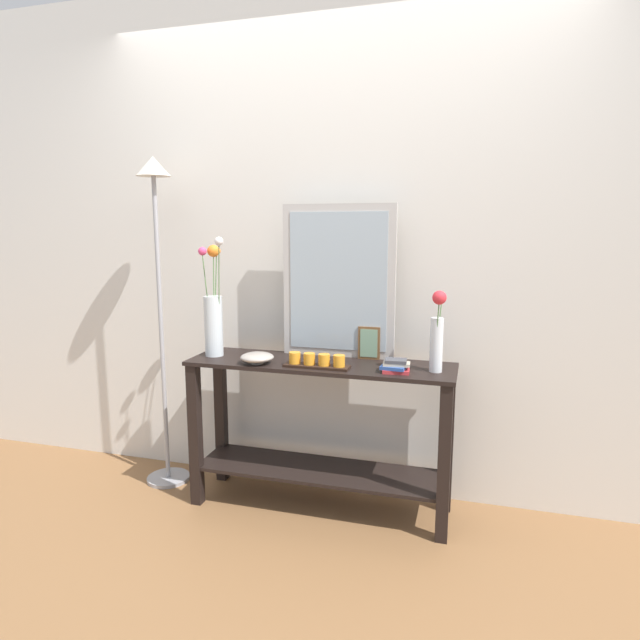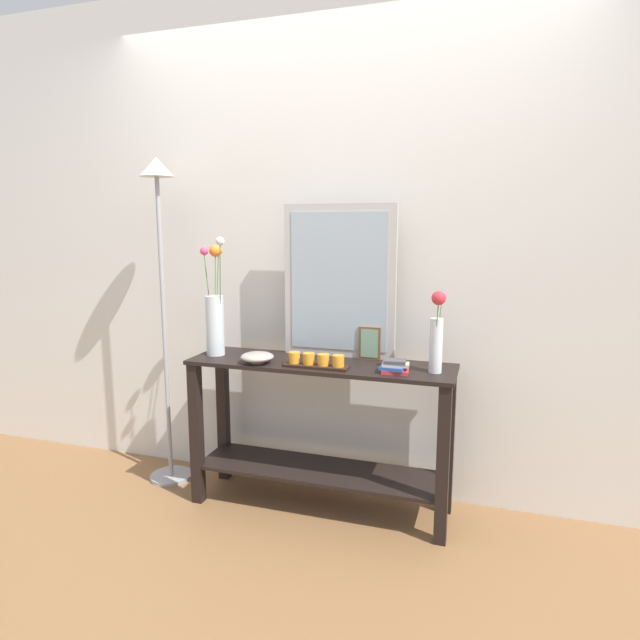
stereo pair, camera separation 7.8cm
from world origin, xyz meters
TOP-DOWN VIEW (x-y plane):
  - ground_plane at (0.00, 0.00)m, footprint 7.00×6.00m
  - wall_back at (0.00, 0.31)m, footprint 6.40×0.08m
  - console_table at (0.00, 0.00)m, footprint 1.33×0.37m
  - mirror_leaning at (0.05, 0.15)m, footprint 0.59×0.03m
  - tall_vase_left at (-0.58, -0.01)m, footprint 0.17×0.17m
  - vase_right at (0.57, -0.02)m, footprint 0.07×0.17m
  - candle_tray at (0.01, -0.10)m, footprint 0.32×0.09m
  - picture_frame_small at (0.22, 0.13)m, footprint 0.11×0.01m
  - decorative_bowl at (-0.29, -0.11)m, footprint 0.17×0.17m
  - book_stack at (0.39, -0.09)m, footprint 0.14×0.10m
  - floor_lamp at (-0.92, 0.04)m, footprint 0.24×0.24m

SIDE VIEW (x-z plane):
  - ground_plane at x=0.00m, z-range -0.02..0.00m
  - console_table at x=0.00m, z-range 0.08..0.85m
  - candle_tray at x=0.01m, z-range 0.77..0.83m
  - book_stack at x=0.39m, z-range 0.77..0.83m
  - decorative_bowl at x=-0.29m, z-range 0.77..0.83m
  - picture_frame_small at x=0.22m, z-range 0.77..0.94m
  - vase_right at x=0.57m, z-range 0.76..1.15m
  - tall_vase_left at x=-0.58m, z-range 0.68..1.30m
  - mirror_leaning at x=0.05m, z-range 0.77..1.55m
  - floor_lamp at x=-0.92m, z-range 0.32..2.12m
  - wall_back at x=0.00m, z-range 0.00..2.70m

